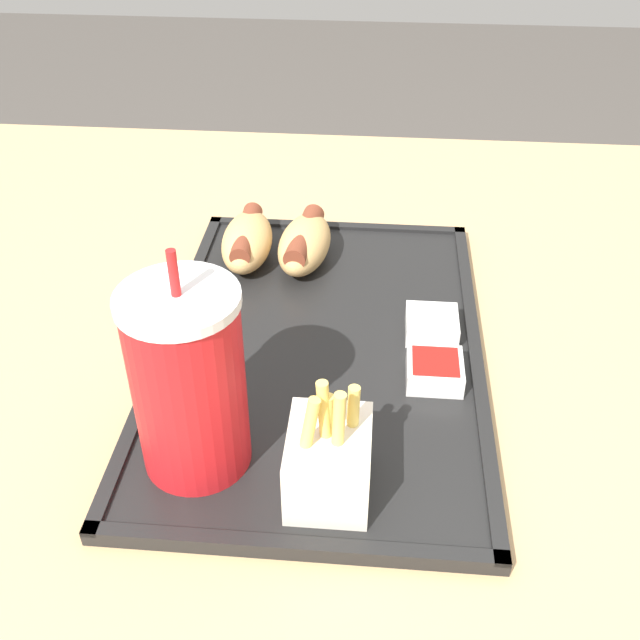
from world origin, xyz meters
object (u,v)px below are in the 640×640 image
object	(u,v)px
hot_dog_near	(305,243)
sauce_cup_mayo	(432,324)
fries_carton	(329,459)
sauce_cup_ketchup	(435,373)
hot_dog_far	(247,240)
soda_cup	(189,382)

from	to	relation	value
hot_dog_near	sauce_cup_mayo	size ratio (longest dim) A/B	2.36
fries_carton	sauce_cup_mayo	bearing A→B (deg)	-22.64
fries_carton	sauce_cup_ketchup	size ratio (longest dim) A/B	2.11
sauce_cup_mayo	hot_dog_far	bearing A→B (deg)	59.15
soda_cup	sauce_cup_mayo	size ratio (longest dim) A/B	3.85
hot_dog_far	fries_carton	world-z (taller)	fries_carton
hot_dog_far	fries_carton	size ratio (longest dim) A/B	1.08
fries_carton	sauce_cup_mayo	distance (m)	0.22
hot_dog_near	fries_carton	size ratio (longest dim) A/B	1.12
hot_dog_far	sauce_cup_ketchup	world-z (taller)	hot_dog_far
soda_cup	hot_dog_near	distance (m)	0.31
hot_dog_near	sauce_cup_mayo	distance (m)	0.18
hot_dog_near	fries_carton	distance (m)	0.33
fries_carton	hot_dog_far	bearing A→B (deg)	19.64
hot_dog_far	hot_dog_near	distance (m)	0.06
hot_dog_far	sauce_cup_mayo	xyz separation A→B (m)	(-0.12, -0.20, -0.01)
hot_dog_near	sauce_cup_ketchup	world-z (taller)	hot_dog_near
soda_cup	hot_dog_far	bearing A→B (deg)	1.67
hot_dog_near	sauce_cup_ketchup	xyz separation A→B (m)	(-0.19, -0.14, -0.01)
soda_cup	hot_dog_far	world-z (taller)	soda_cup
sauce_cup_ketchup	sauce_cup_mayo	bearing A→B (deg)	0.12
soda_cup	hot_dog_far	distance (m)	0.30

